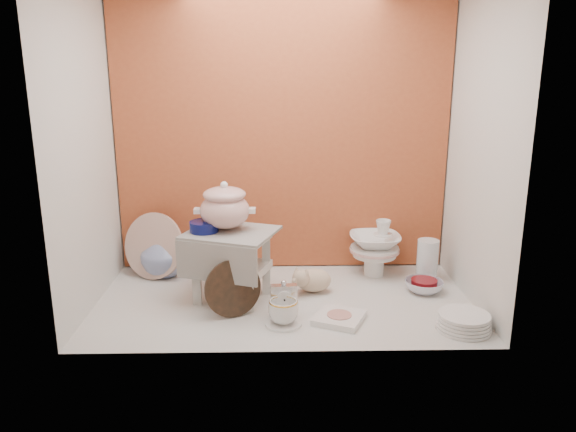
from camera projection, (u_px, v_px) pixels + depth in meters
name	position (u px, v px, depth m)	size (l,w,h in m)	color
ground	(284.00, 301.00, 2.70)	(1.80, 1.80, 0.00)	silver
niche_shell	(283.00, 103.00, 2.63)	(1.86, 1.03, 1.53)	#B2522C
step_stool	(232.00, 265.00, 2.69)	(0.40, 0.34, 0.34)	silver
soup_tureen	(225.00, 206.00, 2.64)	(0.28, 0.28, 0.24)	white
cobalt_bowl	(204.00, 227.00, 2.63)	(0.14, 0.14, 0.05)	#0A104F
floral_platter	(154.00, 246.00, 2.96)	(0.36, 0.11, 0.35)	white
blue_white_vase	(164.00, 252.00, 3.00)	(0.25, 0.25, 0.26)	silver
lacquer_tray	(233.00, 289.00, 2.50)	(0.27, 0.05, 0.26)	black
mantel_clock	(284.00, 299.00, 2.50)	(0.12, 0.04, 0.17)	silver
plush_pig	(314.00, 280.00, 2.79)	(0.22, 0.15, 0.13)	#CCAE90
teacup_saucer	(283.00, 324.00, 2.45)	(0.16, 0.16, 0.01)	white
gold_rim_teacup	(283.00, 311.00, 2.43)	(0.13, 0.13, 0.10)	white
lattice_dish	(339.00, 318.00, 2.48)	(0.20, 0.20, 0.03)	white
dinner_plate_stack	(464.00, 322.00, 2.39)	(0.23, 0.23, 0.07)	white
crystal_bowl	(424.00, 286.00, 2.80)	(0.19, 0.19, 0.06)	silver
clear_glass_vase	(427.00, 260.00, 2.93)	(0.11, 0.11, 0.22)	silver
porcelain_tower	(375.00, 247.00, 3.00)	(0.27, 0.27, 0.31)	white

